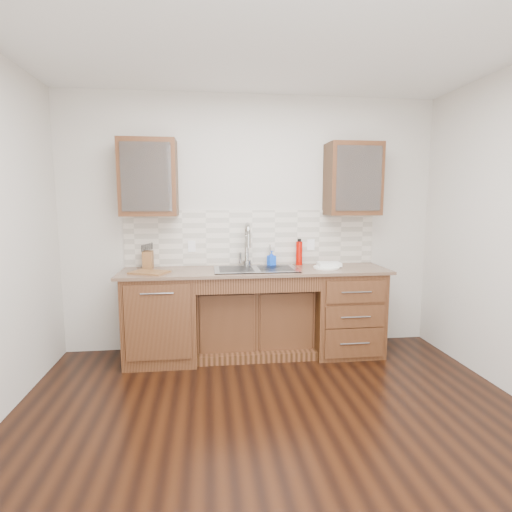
{
  "coord_description": "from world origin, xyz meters",
  "views": [
    {
      "loc": [
        -0.48,
        -2.54,
        1.6
      ],
      "look_at": [
        0.0,
        1.4,
        1.05
      ],
      "focal_mm": 28.0,
      "sensor_mm": 36.0,
      "label": 1
    }
  ],
  "objects": [
    {
      "name": "plate",
      "position": [
        0.74,
        1.41,
        0.92
      ],
      "size": [
        0.29,
        0.29,
        0.02
      ],
      "primitive_type": "cylinder",
      "rotation": [
        0.0,
        0.0,
        -0.06
      ],
      "color": "white",
      "rests_on": "countertop"
    },
    {
      "name": "dish_towel",
      "position": [
        0.78,
        1.46,
        0.94
      ],
      "size": [
        0.24,
        0.18,
        0.04
      ],
      "primitive_type": "cube",
      "rotation": [
        0.0,
        0.0,
        -0.03
      ],
      "color": "white",
      "rests_on": "plate"
    },
    {
      "name": "base_cabinet_right",
      "position": [
        0.95,
        1.44,
        0.44
      ],
      "size": [
        0.7,
        0.62,
        0.88
      ],
      "primitive_type": "cube",
      "color": "#593014",
      "rests_on": "ground"
    },
    {
      "name": "cutting_board",
      "position": [
        -1.04,
        1.34,
        0.92
      ],
      "size": [
        0.41,
        0.36,
        0.02
      ],
      "primitive_type": "cube",
      "rotation": [
        0.0,
        0.0,
        -0.43
      ],
      "color": "brown",
      "rests_on": "countertop"
    },
    {
      "name": "cup_left_b",
      "position": [
        -0.9,
        1.58,
        1.77
      ],
      "size": [
        0.12,
        0.12,
        0.1
      ],
      "primitive_type": "imported",
      "rotation": [
        0.0,
        0.0,
        -0.21
      ],
      "color": "silver",
      "rests_on": "upper_cabinet_left"
    },
    {
      "name": "ceiling",
      "position": [
        0.0,
        0.0,
        2.75
      ],
      "size": [
        4.0,
        3.5,
        0.1
      ],
      "primitive_type": "cube",
      "color": "white",
      "rests_on": "wall_back"
    },
    {
      "name": "outlet_right",
      "position": [
        0.65,
        1.73,
        1.12
      ],
      "size": [
        0.08,
        0.01,
        0.12
      ],
      "primitive_type": "cube",
      "color": "white",
      "rests_on": "backsplash"
    },
    {
      "name": "soap_bottle",
      "position": [
        0.19,
        1.62,
        0.99
      ],
      "size": [
        0.1,
        0.1,
        0.16
      ],
      "primitive_type": "imported",
      "rotation": [
        0.0,
        0.0,
        0.35
      ],
      "color": "blue",
      "rests_on": "countertop"
    },
    {
      "name": "backsplash",
      "position": [
        0.0,
        1.74,
        1.21
      ],
      "size": [
        2.7,
        0.02,
        0.59
      ],
      "primitive_type": "cube",
      "color": "beige",
      "rests_on": "wall_back"
    },
    {
      "name": "base_cabinet_center",
      "position": [
        0.0,
        1.53,
        0.35
      ],
      "size": [
        1.2,
        0.44,
        0.7
      ],
      "primitive_type": "cube",
      "color": "#593014",
      "rests_on": "ground"
    },
    {
      "name": "upper_cabinet_left",
      "position": [
        -1.05,
        1.58,
        1.83
      ],
      "size": [
        0.55,
        0.34,
        0.75
      ],
      "primitive_type": "cube",
      "color": "#593014",
      "rests_on": "wall_back"
    },
    {
      "name": "knife_block",
      "position": [
        -1.1,
        1.64,
        1.0
      ],
      "size": [
        0.1,
        0.16,
        0.18
      ],
      "primitive_type": "cube",
      "rotation": [
        0.0,
        0.0,
        0.0
      ],
      "color": "#A16E31",
      "rests_on": "countertop"
    },
    {
      "name": "countertop",
      "position": [
        0.0,
        1.43,
        0.9
      ],
      "size": [
        2.7,
        0.65,
        0.03
      ],
      "primitive_type": "cube",
      "color": "#84705B",
      "rests_on": "base_cabinet_left"
    },
    {
      "name": "upper_cabinet_right",
      "position": [
        1.05,
        1.58,
        1.83
      ],
      "size": [
        0.55,
        0.34,
        0.75
      ],
      "primitive_type": "cube",
      "color": "#593014",
      "rests_on": "wall_back"
    },
    {
      "name": "wall_front",
      "position": [
        0.0,
        -1.8,
        1.35
      ],
      "size": [
        4.0,
        0.1,
        2.7
      ],
      "primitive_type": "cube",
      "color": "beige",
      "rests_on": "ground"
    },
    {
      "name": "cup_left_a",
      "position": [
        -1.11,
        1.58,
        1.78
      ],
      "size": [
        0.17,
        0.17,
        0.11
      ],
      "primitive_type": "imported",
      "rotation": [
        0.0,
        0.0,
        -0.32
      ],
      "color": "white",
      "rests_on": "upper_cabinet_left"
    },
    {
      "name": "cup_right_a",
      "position": [
        0.89,
        1.58,
        1.78
      ],
      "size": [
        0.17,
        0.17,
        0.11
      ],
      "primitive_type": "imported",
      "rotation": [
        0.0,
        0.0,
        0.3
      ],
      "color": "white",
      "rests_on": "upper_cabinet_right"
    },
    {
      "name": "water_bottle",
      "position": [
        0.5,
        1.65,
        1.04
      ],
      "size": [
        0.08,
        0.08,
        0.25
      ],
      "primitive_type": "cylinder",
      "rotation": [
        0.0,
        0.0,
        -0.22
      ],
      "color": "#B50800",
      "rests_on": "countertop"
    },
    {
      "name": "wall_back",
      "position": [
        0.0,
        1.8,
        1.35
      ],
      "size": [
        4.0,
        0.1,
        2.7
      ],
      "primitive_type": "cube",
      "color": "beige",
      "rests_on": "ground"
    },
    {
      "name": "filter_tap",
      "position": [
        0.18,
        1.65,
        1.03
      ],
      "size": [
        0.02,
        0.02,
        0.24
      ],
      "primitive_type": "cylinder",
      "color": "#999993",
      "rests_on": "countertop"
    },
    {
      "name": "sink",
      "position": [
        0.0,
        1.41,
        0.83
      ],
      "size": [
        0.84,
        0.46,
        0.19
      ],
      "primitive_type": "cube",
      "color": "#9E9EA5",
      "rests_on": "countertop"
    },
    {
      "name": "cup_right_b",
      "position": [
        1.14,
        1.58,
        1.78
      ],
      "size": [
        0.13,
        0.13,
        0.1
      ],
      "primitive_type": "imported",
      "rotation": [
        0.0,
        0.0,
        -0.21
      ],
      "color": "white",
      "rests_on": "upper_cabinet_right"
    },
    {
      "name": "outlet_left",
      "position": [
        -0.65,
        1.73,
        1.12
      ],
      "size": [
        0.08,
        0.01,
        0.12
      ],
      "primitive_type": "cube",
      "color": "white",
      "rests_on": "backsplash"
    },
    {
      "name": "base_cabinet_left",
      "position": [
        -0.95,
        1.44,
        0.44
      ],
      "size": [
        0.7,
        0.62,
        0.88
      ],
      "primitive_type": "cube",
      "color": "#593014",
      "rests_on": "ground"
    },
    {
      "name": "ground",
      "position": [
        0.0,
        0.0,
        -0.05
      ],
      "size": [
        4.0,
        3.5,
        0.1
      ],
      "primitive_type": "cube",
      "color": "black"
    },
    {
      "name": "faucet",
      "position": [
        -0.07,
        1.64,
        1.11
      ],
      "size": [
        0.04,
        0.04,
        0.4
      ],
      "primitive_type": "cylinder",
      "color": "#999993",
      "rests_on": "countertop"
    }
  ]
}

